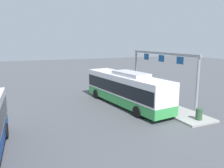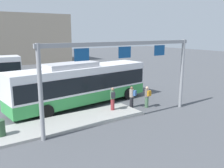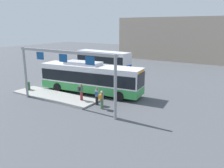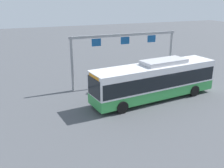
{
  "view_description": "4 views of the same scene",
  "coord_description": "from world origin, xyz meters",
  "px_view_note": "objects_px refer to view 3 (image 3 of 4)",
  "views": [
    {
      "loc": [
        -19.45,
        10.09,
        6.32
      ],
      "look_at": [
        3.33,
        -0.04,
        1.59
      ],
      "focal_mm": 36.27,
      "sensor_mm": 36.0,
      "label": 1
    },
    {
      "loc": [
        -8.31,
        -17.0,
        5.75
      ],
      "look_at": [
        2.26,
        -0.97,
        1.62
      ],
      "focal_mm": 39.03,
      "sensor_mm": 36.0,
      "label": 2
    },
    {
      "loc": [
        15.07,
        -19.13,
        7.25
      ],
      "look_at": [
        3.53,
        -1.12,
        1.76
      ],
      "focal_mm": 36.51,
      "sensor_mm": 36.0,
      "label": 3
    },
    {
      "loc": [
        11.3,
        18.28,
        8.66
      ],
      "look_at": [
        3.51,
        -1.23,
        1.44
      ],
      "focal_mm": 41.28,
      "sensor_mm": 36.0,
      "label": 4
    }
  ],
  "objects_px": {
    "bus_main": "(90,77)",
    "trash_bin": "(28,86)",
    "person_waiting_mid": "(81,91)",
    "person_waiting_near": "(97,96)",
    "person_boarding": "(102,99)",
    "bus_background_left": "(103,59)"
  },
  "relations": [
    {
      "from": "person_waiting_near",
      "to": "trash_bin",
      "type": "bearing_deg",
      "value": 62.79
    },
    {
      "from": "person_waiting_near",
      "to": "trash_bin",
      "type": "distance_m",
      "value": 9.47
    },
    {
      "from": "bus_background_left",
      "to": "trash_bin",
      "type": "relative_size",
      "value": 10.96
    },
    {
      "from": "bus_main",
      "to": "bus_background_left",
      "type": "bearing_deg",
      "value": 112.19
    },
    {
      "from": "bus_main",
      "to": "person_waiting_near",
      "type": "height_order",
      "value": "bus_main"
    },
    {
      "from": "bus_main",
      "to": "person_boarding",
      "type": "bearing_deg",
      "value": -47.92
    },
    {
      "from": "bus_main",
      "to": "trash_bin",
      "type": "bearing_deg",
      "value": -160.63
    },
    {
      "from": "bus_main",
      "to": "person_waiting_mid",
      "type": "bearing_deg",
      "value": -76.26
    },
    {
      "from": "bus_main",
      "to": "person_waiting_near",
      "type": "relative_size",
      "value": 7.08
    },
    {
      "from": "person_waiting_near",
      "to": "trash_bin",
      "type": "relative_size",
      "value": 1.86
    },
    {
      "from": "bus_main",
      "to": "person_boarding",
      "type": "xyz_separation_m",
      "value": [
        3.9,
        -3.4,
        -0.92
      ]
    },
    {
      "from": "bus_main",
      "to": "person_waiting_mid",
      "type": "distance_m",
      "value": 3.15
    },
    {
      "from": "bus_background_left",
      "to": "person_boarding",
      "type": "relative_size",
      "value": 5.9
    },
    {
      "from": "bus_main",
      "to": "trash_bin",
      "type": "distance_m",
      "value": 7.39
    },
    {
      "from": "bus_background_left",
      "to": "person_boarding",
      "type": "bearing_deg",
      "value": -52.31
    },
    {
      "from": "trash_bin",
      "to": "bus_background_left",
      "type": "bearing_deg",
      "value": 90.84
    },
    {
      "from": "person_waiting_near",
      "to": "person_boarding",
      "type": "bearing_deg",
      "value": -152.19
    },
    {
      "from": "bus_main",
      "to": "bus_background_left",
      "type": "height_order",
      "value": "bus_main"
    },
    {
      "from": "bus_main",
      "to": "person_boarding",
      "type": "relative_size",
      "value": 7.08
    },
    {
      "from": "person_boarding",
      "to": "person_waiting_near",
      "type": "xyz_separation_m",
      "value": [
        -0.98,
        0.62,
        0.0
      ]
    },
    {
      "from": "person_waiting_mid",
      "to": "trash_bin",
      "type": "relative_size",
      "value": 1.86
    },
    {
      "from": "bus_main",
      "to": "trash_bin",
      "type": "relative_size",
      "value": 13.14
    }
  ]
}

